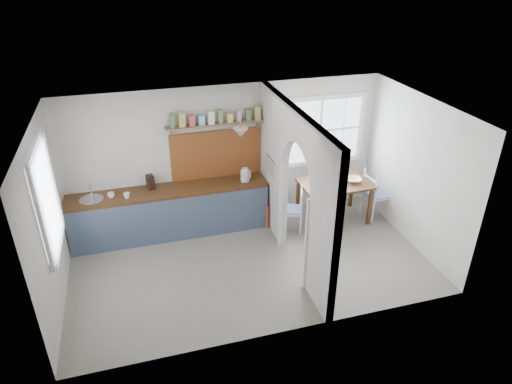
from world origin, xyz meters
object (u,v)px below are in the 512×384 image
object	(u,v)px
dining_table	(333,201)
chair_left	(292,209)
chair_right	(377,194)
vase	(331,171)
kettle	(245,175)

from	to	relation	value
dining_table	chair_left	bearing A→B (deg)	-175.13
chair_left	chair_right	bearing A→B (deg)	110.69
vase	kettle	bearing A→B (deg)	177.62
chair_left	kettle	xyz separation A→B (m)	(-0.77, 0.42, 0.62)
dining_table	chair_right	distance (m)	0.88
kettle	vase	world-z (taller)	kettle
dining_table	chair_right	bearing A→B (deg)	-7.35
chair_left	vase	world-z (taller)	vase
dining_table	kettle	size ratio (longest dim) A/B	5.00
vase	dining_table	bearing A→B (deg)	-95.18
chair_right	vase	xyz separation A→B (m)	(-0.85, 0.35, 0.42)
dining_table	vase	size ratio (longest dim) A/B	5.87
chair_right	chair_left	bearing A→B (deg)	85.19
chair_right	kettle	bearing A→B (deg)	75.84
dining_table	kettle	bearing A→B (deg)	167.72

